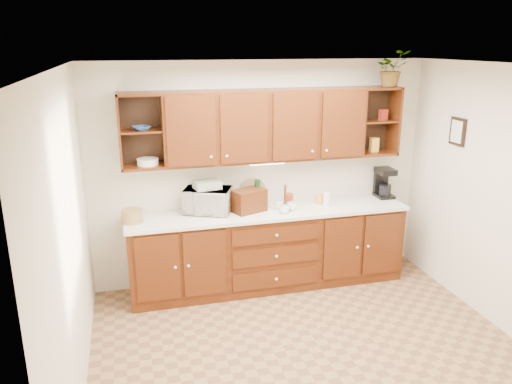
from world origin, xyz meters
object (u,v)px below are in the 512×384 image
coffee_maker (384,183)px  bread_box (249,201)px  potted_plant (391,68)px  microwave (208,200)px

coffee_maker → bread_box: bearing=-174.6°
potted_plant → bread_box: bearing=-177.2°
microwave → bread_box: bearing=11.9°
coffee_maker → potted_plant: size_ratio=0.89×
bread_box → microwave: bearing=148.0°
microwave → potted_plant: size_ratio=1.24×
microwave → coffee_maker: (2.21, 0.05, 0.03)m
potted_plant → coffee_maker: bearing=48.8°
bread_box → potted_plant: bearing=-18.8°
microwave → bread_box: microwave is taller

